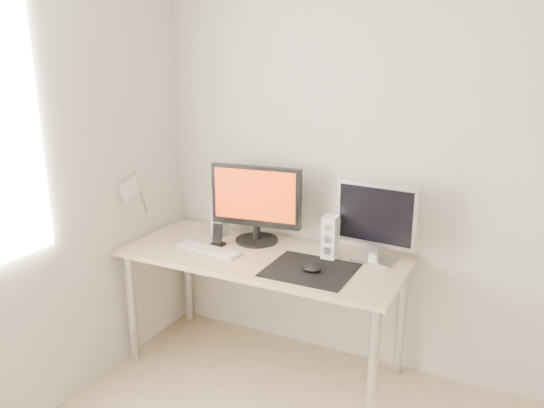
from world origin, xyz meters
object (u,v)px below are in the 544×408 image
(mouse, at_px, (312,269))
(phone_dock, at_px, (218,239))
(desk, at_px, (263,266))
(keyboard, at_px, (208,250))
(second_monitor, at_px, (376,219))
(speaker_right, at_px, (330,237))
(speaker_left, at_px, (219,216))
(main_monitor, at_px, (256,201))

(mouse, relative_size, phone_dock, 0.77)
(desk, height_order, keyboard, keyboard)
(second_monitor, height_order, speaker_right, second_monitor)
(keyboard, bearing_deg, speaker_left, 108.10)
(main_monitor, xyz_separation_m, keyboard, (-0.18, -0.26, -0.25))
(mouse, xyz_separation_m, main_monitor, (-0.48, 0.28, 0.23))
(desk, bearing_deg, mouse, -20.46)
(mouse, bearing_deg, keyboard, 177.50)
(main_monitor, height_order, second_monitor, main_monitor)
(main_monitor, xyz_separation_m, phone_dock, (-0.18, -0.15, -0.21))
(speaker_left, bearing_deg, keyboard, -71.90)
(keyboard, height_order, phone_dock, phone_dock)
(second_monitor, height_order, keyboard, second_monitor)
(desk, bearing_deg, phone_dock, -179.99)
(speaker_left, bearing_deg, main_monitor, -3.10)
(speaker_right, bearing_deg, main_monitor, 174.73)
(desk, xyz_separation_m, phone_dock, (-0.30, -0.00, 0.12))
(second_monitor, xyz_separation_m, speaker_left, (-0.98, -0.01, -0.12))
(speaker_left, bearing_deg, second_monitor, 0.60)
(mouse, xyz_separation_m, desk, (-0.35, 0.13, -0.10))
(second_monitor, xyz_separation_m, phone_dock, (-0.89, -0.18, -0.20))
(mouse, relative_size, keyboard, 0.24)
(speaker_right, bearing_deg, speaker_left, 175.50)
(mouse, distance_m, phone_dock, 0.66)
(speaker_right, distance_m, keyboard, 0.71)
(phone_dock, bearing_deg, second_monitor, 11.36)
(desk, distance_m, speaker_right, 0.43)
(speaker_left, xyz_separation_m, speaker_right, (0.75, -0.06, 0.00))
(speaker_left, xyz_separation_m, phone_dock, (0.09, -0.17, -0.08))
(mouse, bearing_deg, phone_dock, 168.72)
(desk, bearing_deg, speaker_left, 156.72)
(speaker_left, bearing_deg, speaker_right, -4.50)
(mouse, height_order, main_monitor, main_monitor)
(second_monitor, relative_size, speaker_left, 1.85)
(speaker_right, bearing_deg, desk, -162.99)
(mouse, bearing_deg, speaker_left, 158.03)
(mouse, xyz_separation_m, phone_dock, (-0.65, 0.13, 0.02))
(desk, bearing_deg, second_monitor, 16.91)
(desk, relative_size, phone_dock, 12.01)
(second_monitor, relative_size, speaker_right, 1.85)
(second_monitor, xyz_separation_m, speaker_right, (-0.23, -0.07, -0.12))
(main_monitor, relative_size, second_monitor, 1.22)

